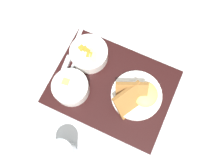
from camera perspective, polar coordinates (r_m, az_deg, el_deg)
ground_plane at (r=0.85m, az=0.00°, el=-0.87°), size 4.00×4.00×0.00m
serving_tray at (r=0.85m, az=0.00°, el=-0.73°), size 0.46×0.37×0.02m
bowl_salad at (r=0.85m, az=-5.51°, el=7.29°), size 0.13×0.13×0.06m
bowl_soup at (r=0.82m, az=-9.89°, el=-0.80°), size 0.12×0.12×0.06m
plate_main at (r=0.81m, az=6.04°, el=-2.81°), size 0.18×0.19×0.10m
knife at (r=0.88m, az=-10.42°, el=5.83°), size 0.06×0.19×0.02m
spoon at (r=0.88m, az=-8.59°, el=5.92°), size 0.05×0.16×0.01m
glass_water at (r=0.79m, az=-11.67°, el=-15.76°), size 0.08×0.08×0.11m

